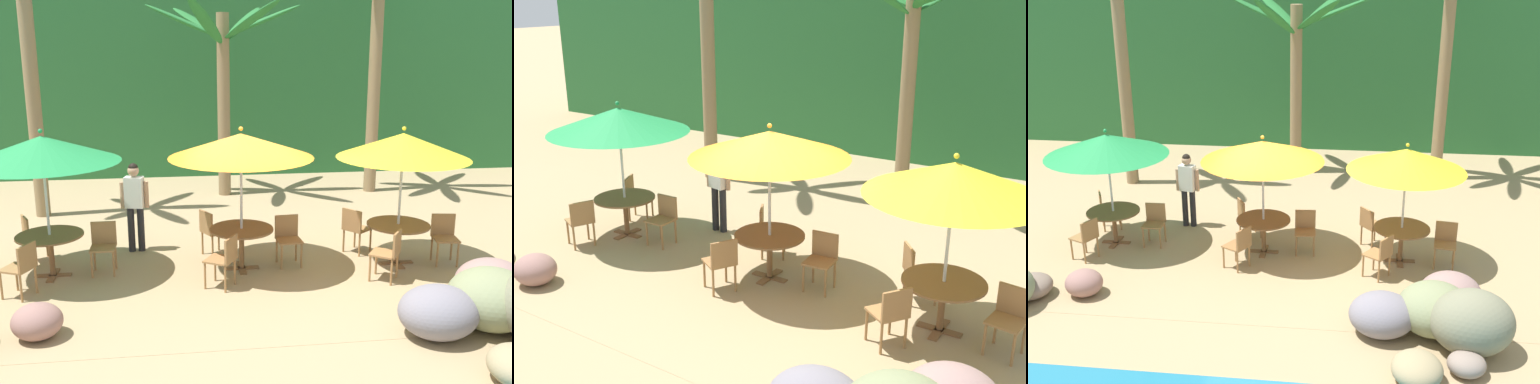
% 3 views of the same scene
% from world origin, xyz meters
% --- Properties ---
extents(ground_plane, '(120.00, 120.00, 0.00)m').
position_xyz_m(ground_plane, '(0.00, 0.00, 0.00)').
color(ground_plane, tan).
extents(terrace_deck, '(18.00, 5.20, 0.01)m').
position_xyz_m(terrace_deck, '(0.00, 0.00, 0.00)').
color(terrace_deck, tan).
rests_on(terrace_deck, ground).
extents(foliage_backdrop, '(28.00, 2.40, 6.00)m').
position_xyz_m(foliage_backdrop, '(0.00, 9.00, 3.00)').
color(foliage_backdrop, '#286633').
rests_on(foliage_backdrop, ground).
extents(rock_seawall, '(17.13, 3.08, 1.02)m').
position_xyz_m(rock_seawall, '(3.11, -2.75, 0.39)').
color(rock_seawall, '#787A5C').
rests_on(rock_seawall, ground).
extents(umbrella_green, '(2.49, 2.49, 2.50)m').
position_xyz_m(umbrella_green, '(-3.36, 0.25, 2.17)').
color(umbrella_green, silver).
rests_on(umbrella_green, ground).
extents(dining_table_green, '(1.10, 1.10, 0.74)m').
position_xyz_m(dining_table_green, '(-3.36, 0.25, 0.61)').
color(dining_table_green, brown).
rests_on(dining_table_green, ground).
extents(chair_green_seaward, '(0.42, 0.43, 0.87)m').
position_xyz_m(chair_green_seaward, '(-2.51, 0.35, 0.51)').
color(chair_green_seaward, '#9E7042').
rests_on(chair_green_seaward, ground).
extents(chair_green_inland, '(0.57, 0.57, 0.87)m').
position_xyz_m(chair_green_inland, '(-3.82, 0.97, 0.51)').
color(chair_green_inland, '#9E7042').
rests_on(chair_green_inland, ground).
extents(chair_green_left, '(0.56, 0.56, 0.87)m').
position_xyz_m(chair_green_left, '(-3.62, -0.56, 0.51)').
color(chair_green_left, '#9E7042').
rests_on(chair_green_left, ground).
extents(umbrella_orange, '(2.44, 2.44, 2.49)m').
position_xyz_m(umbrella_orange, '(-0.16, 0.17, 2.18)').
color(umbrella_orange, silver).
rests_on(umbrella_orange, ground).
extents(dining_table_orange, '(1.10, 1.10, 0.74)m').
position_xyz_m(dining_table_orange, '(-0.16, 0.17, 0.61)').
color(dining_table_orange, brown).
rests_on(dining_table_orange, ground).
extents(chair_orange_seaward, '(0.45, 0.46, 0.87)m').
position_xyz_m(chair_orange_seaward, '(0.68, 0.33, 0.51)').
color(chair_orange_seaward, '#9E7042').
rests_on(chair_orange_seaward, ground).
extents(chair_orange_inland, '(0.58, 0.57, 0.87)m').
position_xyz_m(chair_orange_inland, '(-0.65, 0.88, 0.51)').
color(chair_orange_inland, '#9E7042').
rests_on(chair_orange_inland, ground).
extents(chair_orange_left, '(0.58, 0.58, 0.87)m').
position_xyz_m(chair_orange_left, '(-0.51, -0.61, 0.51)').
color(chair_orange_left, '#9E7042').
rests_on(chair_orange_left, ground).
extents(umbrella_yellow, '(2.27, 2.27, 2.46)m').
position_xyz_m(umbrella_yellow, '(2.60, 0.07, 2.13)').
color(umbrella_yellow, silver).
rests_on(umbrella_yellow, ground).
extents(dining_table_yellow, '(1.10, 1.10, 0.74)m').
position_xyz_m(dining_table_yellow, '(2.60, 0.07, 0.61)').
color(dining_table_yellow, brown).
rests_on(dining_table_yellow, ground).
extents(chair_yellow_seaward, '(0.48, 0.48, 0.87)m').
position_xyz_m(chair_yellow_seaward, '(3.46, 0.04, 0.51)').
color(chair_yellow_seaward, '#9E7042').
rests_on(chair_yellow_seaward, ground).
extents(chair_yellow_inland, '(0.60, 0.59, 0.87)m').
position_xyz_m(chair_yellow_inland, '(2.01, 0.69, 0.51)').
color(chair_yellow_inland, '#9E7042').
rests_on(chair_yellow_inland, ground).
extents(chair_yellow_left, '(0.59, 0.59, 0.87)m').
position_xyz_m(chair_yellow_left, '(2.19, -0.68, 0.51)').
color(chair_yellow_left, '#9E7042').
rests_on(chair_yellow_left, ground).
extents(palm_tree_nearest, '(3.10, 3.07, 6.66)m').
position_xyz_m(palm_tree_nearest, '(-4.32, 4.05, 4.29)').
color(palm_tree_nearest, olive).
rests_on(palm_tree_nearest, ground).
extents(palm_tree_second, '(3.89, 3.43, 4.88)m').
position_xyz_m(palm_tree_second, '(-0.03, 5.50, 3.39)').
color(palm_tree_second, olive).
rests_on(palm_tree_second, ground).
extents(palm_tree_third, '(3.88, 3.80, 6.09)m').
position_xyz_m(palm_tree_third, '(3.86, 5.35, 4.26)').
color(palm_tree_third, olive).
rests_on(palm_tree_third, ground).
extents(waiter_in_white, '(0.52, 0.27, 1.70)m').
position_xyz_m(waiter_in_white, '(-2.03, 1.34, 0.99)').
color(waiter_in_white, '#232328').
rests_on(waiter_in_white, ground).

